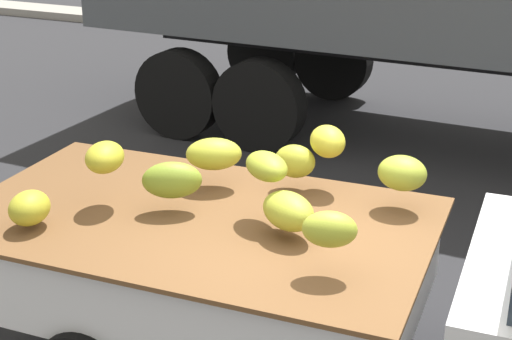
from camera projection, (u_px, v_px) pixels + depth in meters
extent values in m
cube|color=white|center=(197.00, 286.00, 5.04)|extent=(2.90, 1.76, 0.08)
cube|color=white|center=(243.00, 203.00, 5.62)|extent=(2.84, 0.17, 0.44)
cube|color=white|center=(132.00, 313.00, 4.25)|extent=(2.84, 0.17, 0.44)
cube|color=white|center=(413.00, 292.00, 4.46)|extent=(0.12, 1.64, 0.44)
cube|color=white|center=(17.00, 216.00, 5.42)|extent=(0.12, 1.64, 0.44)
cube|color=#B21914|center=(245.00, 206.00, 5.67)|extent=(2.72, 0.13, 0.07)
cube|color=brown|center=(194.00, 218.00, 4.85)|extent=(3.03, 1.89, 0.03)
ellipsoid|color=#98A22B|center=(267.00, 166.00, 4.64)|extent=(0.40, 0.38, 0.17)
ellipsoid|color=#A9B131|center=(288.00, 211.00, 4.50)|extent=(0.45, 0.41, 0.22)
ellipsoid|color=#ACAF2E|center=(295.00, 161.00, 5.15)|extent=(0.29, 0.22, 0.22)
ellipsoid|color=gold|center=(105.00, 157.00, 4.84)|extent=(0.31, 0.36, 0.19)
ellipsoid|color=gold|center=(214.00, 154.00, 5.17)|extent=(0.44, 0.39, 0.21)
ellipsoid|color=#9CAA31|center=(402.00, 173.00, 4.83)|extent=(0.32, 0.26, 0.22)
ellipsoid|color=#9BA82E|center=(330.00, 229.00, 4.03)|extent=(0.33, 0.26, 0.20)
ellipsoid|color=gold|center=(29.00, 208.00, 4.64)|extent=(0.28, 0.32, 0.21)
ellipsoid|color=olive|center=(172.00, 180.00, 4.81)|extent=(0.43, 0.35, 0.23)
ellipsoid|color=gold|center=(328.00, 141.00, 5.09)|extent=(0.36, 0.36, 0.21)
cylinder|color=black|center=(203.00, 258.00, 5.93)|extent=(0.65, 0.23, 0.64)
cylinder|color=black|center=(333.00, 60.00, 10.90)|extent=(1.09, 0.33, 1.08)
cylinder|color=black|center=(259.00, 105.00, 8.89)|extent=(1.09, 0.33, 1.08)
cylinder|color=black|center=(264.00, 53.00, 11.34)|extent=(1.09, 0.33, 1.08)
cylinder|color=black|center=(179.00, 94.00, 9.34)|extent=(1.09, 0.33, 1.08)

